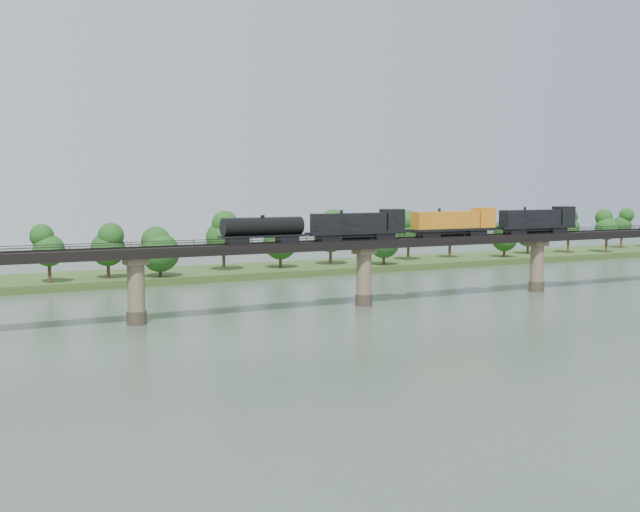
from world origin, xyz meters
name	(u,v)px	position (x,y,z in m)	size (l,w,h in m)	color
ground	(475,333)	(0.00, 0.00, 0.00)	(400.00, 400.00, 0.00)	#38483A
far_bank	(240,272)	(0.00, 85.00, 0.80)	(300.00, 24.00, 1.60)	#304A1D
bridge	(364,274)	(0.00, 30.00, 5.46)	(236.00, 30.00, 11.50)	#473A2D
bridge_superstructure	(364,238)	(0.00, 30.00, 11.79)	(220.00, 4.90, 0.75)	black
far_treeline	(214,240)	(-8.21, 80.52, 8.83)	(289.06, 17.54, 13.60)	#382619
freight_train	(422,224)	(12.28, 30.00, 13.98)	(75.32, 2.93, 5.18)	black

